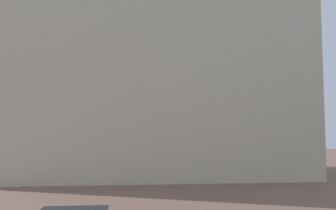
{
  "coord_description": "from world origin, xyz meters",
  "views": [
    {
      "loc": [
        -0.85,
        -2.68,
        4.07
      ],
      "look_at": [
        0.44,
        10.5,
        5.08
      ],
      "focal_mm": 36.26,
      "sensor_mm": 36.0,
      "label": 1
    }
  ],
  "objects": [
    {
      "name": "landmark_building",
      "position": [
        0.15,
        29.77,
        10.06
      ],
      "size": [
        28.34,
        13.54,
        34.34
      ],
      "color": "beige",
      "rests_on": "ground_plane"
    }
  ]
}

